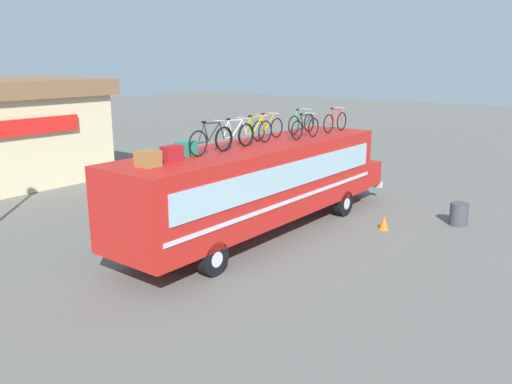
{
  "coord_description": "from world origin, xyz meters",
  "views": [
    {
      "loc": [
        -13.04,
        -10.2,
        5.64
      ],
      "look_at": [
        -0.08,
        0.0,
        1.49
      ],
      "focal_mm": 36.55,
      "sensor_mm": 36.0,
      "label": 1
    }
  ],
  "objects_px": {
    "rooftop_bicycle_6": "(301,123)",
    "rooftop_bicycle_5": "(305,128)",
    "bus": "(262,181)",
    "trash_bin": "(459,214)",
    "rooftop_bicycle_1": "(211,140)",
    "luggage_bag_1": "(148,159)",
    "rooftop_bicycle_4": "(268,128)",
    "traffic_cone": "(384,223)",
    "rooftop_bicycle_3": "(255,132)",
    "rooftop_bicycle_2": "(235,136)",
    "luggage_bag_2": "(172,154)",
    "rooftop_bicycle_7": "(335,122)",
    "luggage_bag_3": "(186,148)"
  },
  "relations": [
    {
      "from": "luggage_bag_1",
      "to": "rooftop_bicycle_2",
      "type": "xyz_separation_m",
      "value": [
        3.51,
        0.09,
        0.19
      ]
    },
    {
      "from": "rooftop_bicycle_5",
      "to": "rooftop_bicycle_6",
      "type": "xyz_separation_m",
      "value": [
        1.07,
        0.87,
        0.01
      ]
    },
    {
      "from": "rooftop_bicycle_6",
      "to": "rooftop_bicycle_5",
      "type": "bearing_deg",
      "value": -141.1
    },
    {
      "from": "traffic_cone",
      "to": "rooftop_bicycle_1",
      "type": "bearing_deg",
      "value": 149.9
    },
    {
      "from": "rooftop_bicycle_4",
      "to": "rooftop_bicycle_7",
      "type": "distance_m",
      "value": 3.27
    },
    {
      "from": "bus",
      "to": "trash_bin",
      "type": "relative_size",
      "value": 15.68
    },
    {
      "from": "rooftop_bicycle_1",
      "to": "traffic_cone",
      "type": "relative_size",
      "value": 3.86
    },
    {
      "from": "rooftop_bicycle_1",
      "to": "rooftop_bicycle_3",
      "type": "bearing_deg",
      "value": 3.58
    },
    {
      "from": "rooftop_bicycle_1",
      "to": "rooftop_bicycle_2",
      "type": "xyz_separation_m",
      "value": [
        1.14,
        0.09,
        -0.01
      ]
    },
    {
      "from": "rooftop_bicycle_5",
      "to": "traffic_cone",
      "type": "relative_size",
      "value": 3.6
    },
    {
      "from": "rooftop_bicycle_6",
      "to": "traffic_cone",
      "type": "distance_m",
      "value": 4.74
    },
    {
      "from": "rooftop_bicycle_5",
      "to": "rooftop_bicycle_6",
      "type": "relative_size",
      "value": 1.0
    },
    {
      "from": "trash_bin",
      "to": "rooftop_bicycle_2",
      "type": "bearing_deg",
      "value": 141.24
    },
    {
      "from": "luggage_bag_1",
      "to": "rooftop_bicycle_4",
      "type": "bearing_deg",
      "value": 4.64
    },
    {
      "from": "rooftop_bicycle_1",
      "to": "trash_bin",
      "type": "relative_size",
      "value": 2.31
    },
    {
      "from": "rooftop_bicycle_2",
      "to": "rooftop_bicycle_7",
      "type": "distance_m",
      "value": 5.34
    },
    {
      "from": "rooftop_bicycle_2",
      "to": "rooftop_bicycle_5",
      "type": "xyz_separation_m",
      "value": [
        3.13,
        -0.52,
        -0.02
      ]
    },
    {
      "from": "rooftop_bicycle_7",
      "to": "rooftop_bicycle_2",
      "type": "bearing_deg",
      "value": 175.37
    },
    {
      "from": "rooftop_bicycle_5",
      "to": "trash_bin",
      "type": "distance_m",
      "value": 6.24
    },
    {
      "from": "luggage_bag_1",
      "to": "rooftop_bicycle_7",
      "type": "height_order",
      "value": "rooftop_bicycle_7"
    },
    {
      "from": "luggage_bag_3",
      "to": "rooftop_bicycle_7",
      "type": "bearing_deg",
      "value": -5.86
    },
    {
      "from": "luggage_bag_1",
      "to": "rooftop_bicycle_1",
      "type": "height_order",
      "value": "rooftop_bicycle_1"
    },
    {
      "from": "luggage_bag_2",
      "to": "rooftop_bicycle_5",
      "type": "bearing_deg",
      "value": -4.18
    },
    {
      "from": "rooftop_bicycle_2",
      "to": "trash_bin",
      "type": "distance_m",
      "value": 8.56
    },
    {
      "from": "traffic_cone",
      "to": "rooftop_bicycle_3",
      "type": "bearing_deg",
      "value": 133.86
    },
    {
      "from": "rooftop_bicycle_3",
      "to": "rooftop_bicycle_4",
      "type": "distance_m",
      "value": 1.13
    },
    {
      "from": "rooftop_bicycle_2",
      "to": "rooftop_bicycle_5",
      "type": "bearing_deg",
      "value": -9.37
    },
    {
      "from": "rooftop_bicycle_6",
      "to": "rooftop_bicycle_7",
      "type": "height_order",
      "value": "rooftop_bicycle_7"
    },
    {
      "from": "bus",
      "to": "rooftop_bicycle_1",
      "type": "height_order",
      "value": "rooftop_bicycle_1"
    },
    {
      "from": "rooftop_bicycle_5",
      "to": "rooftop_bicycle_7",
      "type": "height_order",
      "value": "rooftop_bicycle_7"
    },
    {
      "from": "trash_bin",
      "to": "traffic_cone",
      "type": "xyz_separation_m",
      "value": [
        -2.08,
        1.85,
        -0.16
      ]
    },
    {
      "from": "rooftop_bicycle_1",
      "to": "rooftop_bicycle_4",
      "type": "xyz_separation_m",
      "value": [
        3.3,
        0.46,
        -0.02
      ]
    },
    {
      "from": "luggage_bag_1",
      "to": "traffic_cone",
      "type": "xyz_separation_m",
      "value": [
        7.67,
        -3.07,
        -3.0
      ]
    },
    {
      "from": "luggage_bag_2",
      "to": "rooftop_bicycle_6",
      "type": "relative_size",
      "value": 0.33
    },
    {
      "from": "bus",
      "to": "luggage_bag_2",
      "type": "height_order",
      "value": "luggage_bag_2"
    },
    {
      "from": "rooftop_bicycle_1",
      "to": "rooftop_bicycle_6",
      "type": "height_order",
      "value": "rooftop_bicycle_1"
    },
    {
      "from": "rooftop_bicycle_7",
      "to": "traffic_cone",
      "type": "bearing_deg",
      "value": -113.14
    },
    {
      "from": "rooftop_bicycle_2",
      "to": "traffic_cone",
      "type": "bearing_deg",
      "value": -37.22
    },
    {
      "from": "trash_bin",
      "to": "rooftop_bicycle_7",
      "type": "bearing_deg",
      "value": 101.34
    },
    {
      "from": "rooftop_bicycle_2",
      "to": "traffic_cone",
      "type": "relative_size",
      "value": 3.81
    },
    {
      "from": "rooftop_bicycle_7",
      "to": "traffic_cone",
      "type": "distance_m",
      "value": 4.35
    },
    {
      "from": "luggage_bag_2",
      "to": "rooftop_bicycle_2",
      "type": "relative_size",
      "value": 0.32
    },
    {
      "from": "trash_bin",
      "to": "traffic_cone",
      "type": "height_order",
      "value": "trash_bin"
    },
    {
      "from": "rooftop_bicycle_1",
      "to": "rooftop_bicycle_7",
      "type": "height_order",
      "value": "rooftop_bicycle_1"
    },
    {
      "from": "rooftop_bicycle_6",
      "to": "trash_bin",
      "type": "relative_size",
      "value": 2.17
    },
    {
      "from": "rooftop_bicycle_5",
      "to": "trash_bin",
      "type": "bearing_deg",
      "value": -55.3
    },
    {
      "from": "rooftop_bicycle_1",
      "to": "rooftop_bicycle_6",
      "type": "distance_m",
      "value": 5.37
    },
    {
      "from": "luggage_bag_2",
      "to": "luggage_bag_3",
      "type": "relative_size",
      "value": 0.99
    },
    {
      "from": "rooftop_bicycle_1",
      "to": "trash_bin",
      "type": "xyz_separation_m",
      "value": [
        7.39,
        -4.93,
        -3.04
      ]
    },
    {
      "from": "luggage_bag_2",
      "to": "rooftop_bicycle_1",
      "type": "height_order",
      "value": "rooftop_bicycle_1"
    }
  ]
}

